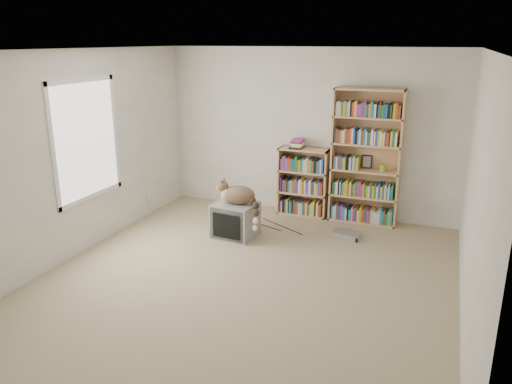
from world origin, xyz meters
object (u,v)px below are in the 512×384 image
(crt_tv, at_px, (236,220))
(bookcase_short, at_px, (304,184))
(dvd_player, at_px, (347,235))
(bookcase_tall, at_px, (366,161))
(cat, at_px, (241,198))

(crt_tv, relative_size, bookcase_short, 0.57)
(crt_tv, bearing_deg, dvd_player, 24.21)
(bookcase_tall, bearing_deg, cat, -138.55)
(cat, bearing_deg, crt_tv, 153.16)
(cat, height_order, dvd_player, cat)
(crt_tv, distance_m, bookcase_short, 1.39)
(cat, xyz_separation_m, bookcase_short, (0.51, 1.26, -0.09))
(bookcase_tall, height_order, bookcase_short, bookcase_tall)
(crt_tv, distance_m, cat, 0.35)
(bookcase_tall, distance_m, dvd_player, 1.15)
(cat, xyz_separation_m, bookcase_tall, (1.43, 1.26, 0.35))
(cat, relative_size, bookcase_tall, 0.36)
(dvd_player, bearing_deg, crt_tv, -148.45)
(crt_tv, xyz_separation_m, bookcase_tall, (1.53, 1.23, 0.69))
(crt_tv, bearing_deg, cat, -14.74)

